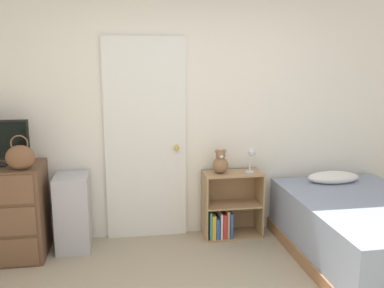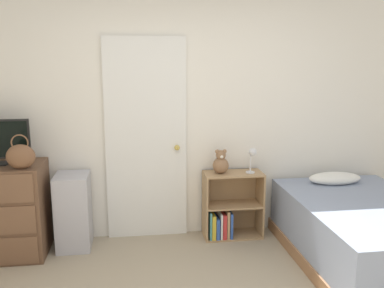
# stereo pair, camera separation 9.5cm
# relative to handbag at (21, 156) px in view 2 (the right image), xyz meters

# --- Properties ---
(wall_back) EXTENTS (10.00, 0.06, 2.55)m
(wall_back) POSITION_rel_handbag_xyz_m (1.47, 0.50, 0.27)
(wall_back) COLOR white
(wall_back) RESTS_ON ground_plane
(door_closed) EXTENTS (0.82, 0.09, 2.06)m
(door_closed) POSITION_rel_handbag_xyz_m (1.12, 0.45, 0.03)
(door_closed) COLOR white
(door_closed) RESTS_ON ground_plane
(handbag) EXTENTS (0.25, 0.12, 0.31)m
(handbag) POSITION_rel_handbag_xyz_m (0.00, 0.00, 0.00)
(handbag) COLOR brown
(handbag) RESTS_ON dresser
(storage_bin) EXTENTS (0.32, 0.39, 0.74)m
(storage_bin) POSITION_rel_handbag_xyz_m (0.39, 0.26, -0.63)
(storage_bin) COLOR #ADADB7
(storage_bin) RESTS_ON ground_plane
(bookshelf) EXTENTS (0.61, 0.30, 0.69)m
(bookshelf) POSITION_rel_handbag_xyz_m (1.95, 0.30, -0.73)
(bookshelf) COLOR tan
(bookshelf) RESTS_ON ground_plane
(teddy_bear) EXTENTS (0.16, 0.16, 0.25)m
(teddy_bear) POSITION_rel_handbag_xyz_m (1.87, 0.30, -0.20)
(teddy_bear) COLOR #8C6647
(teddy_bear) RESTS_ON bookshelf
(desk_lamp) EXTENTS (0.10, 0.10, 0.26)m
(desk_lamp) POSITION_rel_handbag_xyz_m (2.18, 0.26, -0.12)
(desk_lamp) COLOR silver
(desk_lamp) RESTS_ON bookshelf
(bed) EXTENTS (1.23, 1.85, 0.68)m
(bed) POSITION_rel_handbag_xyz_m (3.06, -0.46, -0.71)
(bed) COLOR #996B47
(bed) RESTS_ON ground_plane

